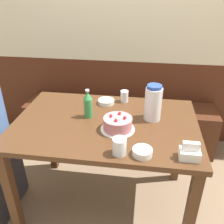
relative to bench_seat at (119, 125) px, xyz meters
name	(u,v)px	position (x,y,z in m)	size (l,w,h in m)	color
ground_plane	(107,202)	(0.00, -0.83, -0.24)	(12.00, 12.00, 0.00)	#846B51
back_wall	(123,22)	(0.00, 0.22, 1.01)	(4.80, 0.04, 2.50)	#4C2314
bench_seat	(119,125)	(0.00, 0.00, 0.00)	(1.95, 0.38, 0.47)	#472314
dining_table	(106,135)	(0.00, -0.83, 0.43)	(1.24, 0.82, 0.77)	#4C2D19
birthday_cake	(118,124)	(0.09, -0.92, 0.58)	(0.22, 0.22, 0.11)	white
water_pitcher	(153,103)	(0.31, -0.75, 0.66)	(0.11, 0.11, 0.25)	white
soju_bottle	(88,104)	(-0.13, -0.78, 0.63)	(0.06, 0.06, 0.21)	#388E4C
napkin_holder	(190,153)	(0.51, -1.15, 0.57)	(0.11, 0.08, 0.11)	white
bowl_soup_white	(142,152)	(0.26, -1.15, 0.56)	(0.11, 0.11, 0.04)	white
bowl_rice_small	(106,102)	(-0.04, -0.56, 0.55)	(0.12, 0.12, 0.03)	white
glass_water_tall	(124,96)	(0.10, -0.51, 0.58)	(0.06, 0.06, 0.09)	silver
glass_tumbler_short	(119,146)	(0.13, -1.16, 0.58)	(0.08, 0.08, 0.10)	silver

